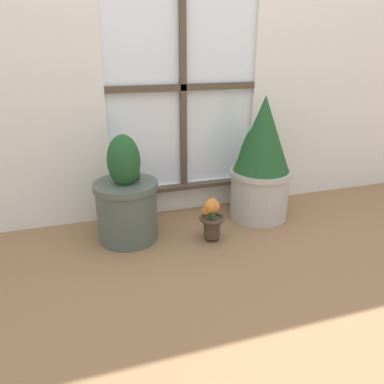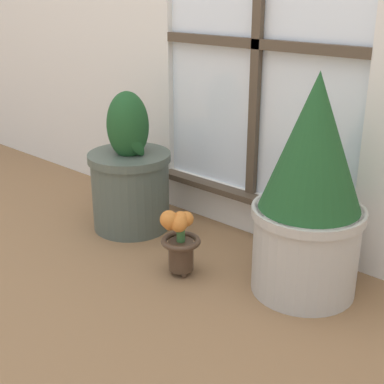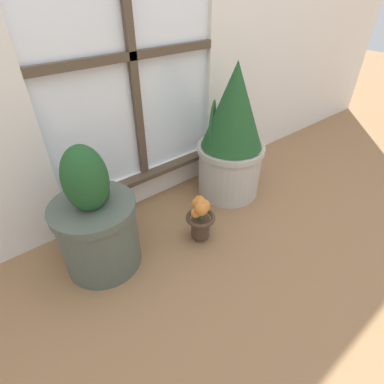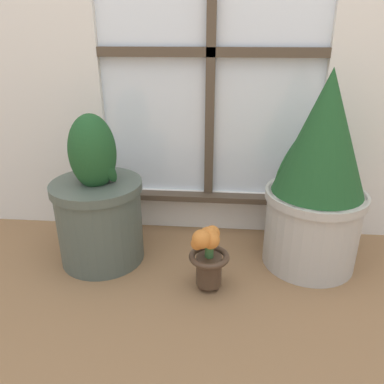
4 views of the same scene
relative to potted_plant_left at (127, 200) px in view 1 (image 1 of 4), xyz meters
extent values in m
plane|color=olive|center=(0.39, -0.24, -0.22)|extent=(10.00, 10.00, 0.00)
cube|color=silver|center=(0.39, 0.30, -0.13)|extent=(0.87, 0.05, 0.17)
cube|color=white|center=(0.39, 0.31, 0.52)|extent=(0.87, 0.02, 1.14)
cube|color=#4C3D2D|center=(0.39, 0.28, 0.52)|extent=(0.04, 0.02, 1.14)
cube|color=#4C3D2D|center=(0.39, 0.28, 0.52)|extent=(0.87, 0.02, 0.04)
cube|color=#4C3D2D|center=(0.39, 0.25, -0.06)|extent=(0.93, 0.06, 0.02)
cylinder|color=#4C564C|center=(0.00, 0.00, -0.06)|extent=(0.31, 0.31, 0.32)
cylinder|color=#4C564C|center=(0.00, 0.00, 0.08)|extent=(0.33, 0.33, 0.03)
cylinder|color=#38281E|center=(0.00, 0.00, 0.09)|extent=(0.29, 0.29, 0.01)
ellipsoid|color=#1E4C23|center=(0.00, 0.00, 0.21)|extent=(0.16, 0.16, 0.27)
ellipsoid|color=#1E4C23|center=(0.06, -0.02, 0.16)|extent=(0.07, 0.12, 0.14)
cylinder|color=#B7B2A8|center=(0.78, 0.04, -0.07)|extent=(0.34, 0.34, 0.29)
cylinder|color=#B7B2A8|center=(0.78, 0.04, 0.06)|extent=(0.36, 0.36, 0.03)
cylinder|color=#38281E|center=(0.78, 0.04, 0.07)|extent=(0.31, 0.31, 0.01)
cone|color=#1E4C23|center=(0.78, 0.04, 0.28)|extent=(0.32, 0.32, 0.42)
ellipsoid|color=#1E4C23|center=(0.71, 0.12, 0.18)|extent=(0.22, 0.19, 0.27)
sphere|color=#473323|center=(0.42, -0.12, -0.21)|extent=(0.02, 0.02, 0.02)
sphere|color=#473323|center=(0.39, -0.17, -0.21)|extent=(0.02, 0.02, 0.02)
sphere|color=#473323|center=(0.44, -0.17, -0.21)|extent=(0.02, 0.02, 0.02)
cylinder|color=#473323|center=(0.42, -0.15, -0.15)|extent=(0.09, 0.09, 0.11)
torus|color=#473323|center=(0.42, -0.15, -0.10)|extent=(0.14, 0.14, 0.02)
cylinder|color=#386633|center=(0.42, -0.15, -0.07)|extent=(0.03, 0.03, 0.06)
sphere|color=orange|center=(0.42, -0.15, -0.01)|extent=(0.06, 0.06, 0.06)
sphere|color=orange|center=(0.42, -0.13, -0.02)|extent=(0.05, 0.05, 0.05)
sphere|color=orange|center=(0.41, -0.14, -0.02)|extent=(0.06, 0.06, 0.06)
sphere|color=orange|center=(0.38, -0.16, -0.04)|extent=(0.04, 0.04, 0.04)
sphere|color=orange|center=(0.40, -0.18, -0.01)|extent=(0.06, 0.06, 0.06)
sphere|color=orange|center=(0.42, -0.16, -0.02)|extent=(0.06, 0.06, 0.06)
camera|label=1|loc=(-0.21, -1.79, 0.75)|focal=35.00mm
camera|label=2|loc=(1.53, -1.34, 0.72)|focal=50.00mm
camera|label=3|loc=(-0.26, -0.93, 0.80)|focal=28.00mm
camera|label=4|loc=(0.45, -1.21, 0.60)|focal=35.00mm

